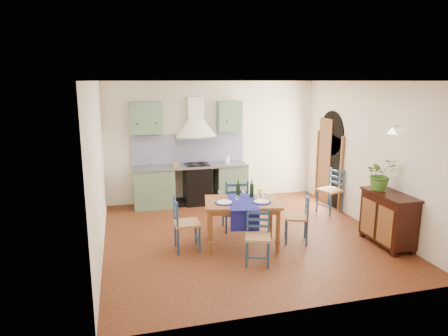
{
  "coord_description": "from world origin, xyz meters",
  "views": [
    {
      "loc": [
        -2.13,
        -6.61,
        2.8
      ],
      "look_at": [
        -0.31,
        0.3,
        1.24
      ],
      "focal_mm": 32.0,
      "sensor_mm": 36.0,
      "label": 1
    }
  ],
  "objects_px": {
    "dining_table": "(243,206)",
    "chair_near": "(258,237)",
    "potted_plant": "(380,174)",
    "sideboard": "(388,217)"
  },
  "relations": [
    {
      "from": "sideboard",
      "to": "potted_plant",
      "type": "height_order",
      "value": "potted_plant"
    },
    {
      "from": "potted_plant",
      "to": "dining_table",
      "type": "bearing_deg",
      "value": 170.74
    },
    {
      "from": "dining_table",
      "to": "chair_near",
      "type": "height_order",
      "value": "dining_table"
    },
    {
      "from": "dining_table",
      "to": "potted_plant",
      "type": "xyz_separation_m",
      "value": [
        2.38,
        -0.39,
        0.51
      ]
    },
    {
      "from": "chair_near",
      "to": "sideboard",
      "type": "bearing_deg",
      "value": 1.72
    },
    {
      "from": "dining_table",
      "to": "chair_near",
      "type": "distance_m",
      "value": 0.75
    },
    {
      "from": "dining_table",
      "to": "potted_plant",
      "type": "height_order",
      "value": "potted_plant"
    },
    {
      "from": "dining_table",
      "to": "sideboard",
      "type": "relative_size",
      "value": 1.33
    },
    {
      "from": "chair_near",
      "to": "potted_plant",
      "type": "bearing_deg",
      "value": 7.44
    },
    {
      "from": "dining_table",
      "to": "sideboard",
      "type": "distance_m",
      "value": 2.51
    }
  ]
}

